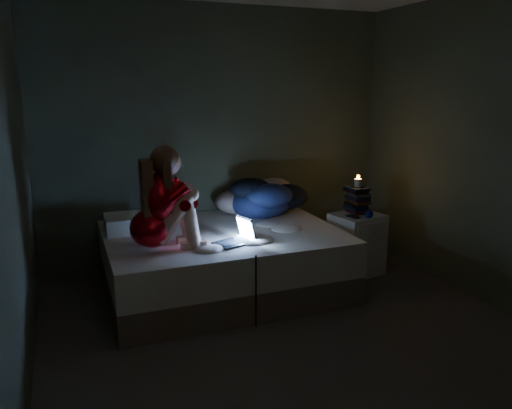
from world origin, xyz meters
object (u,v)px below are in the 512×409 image
nightstand (356,244)px  candle (358,182)px  woman (150,199)px  laptop (233,231)px  bed (223,261)px  phone (351,216)px

nightstand → candle: (0.04, 0.08, 0.61)m
woman → nightstand: 2.15m
woman → laptop: 0.72m
laptop → candle: bearing=-2.3°
bed → nightstand: 1.36m
bed → candle: size_ratio=25.39×
woman → nightstand: size_ratio=1.38×
woman → laptop: bearing=-7.5°
bed → laptop: laptop is taller
phone → laptop: bearing=-170.3°
laptop → nightstand: (1.39, 0.32, -0.37)m
candle → nightstand: bearing=-114.2°
bed → phone: phone is taller
woman → phone: woman is taller
woman → nightstand: woman is taller
laptop → candle: (1.42, 0.40, 0.24)m
laptop → phone: bearing=-6.2°
laptop → nightstand: 1.47m
bed → phone: (1.25, -0.12, 0.33)m
bed → candle: candle is taller
laptop → nightstand: bearing=-4.9°
laptop → candle: 1.50m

